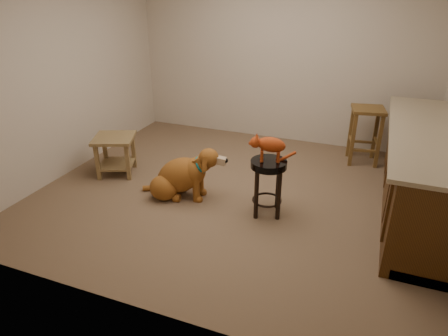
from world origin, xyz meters
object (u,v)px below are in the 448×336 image
at_px(wood_stool, 365,134).
at_px(padded_stool, 268,176).
at_px(tabby_kitten, 269,145).
at_px(golden_retriever, 181,176).
at_px(side_table, 115,150).

bearing_deg(wood_stool, padded_stool, -115.55).
height_order(padded_stool, tabby_kitten, tabby_kitten).
bearing_deg(wood_stool, golden_retriever, -136.65).
relative_size(golden_retriever, tabby_kitten, 2.29).
distance_m(wood_stool, tabby_kitten, 2.04).
xyz_separation_m(padded_stool, wood_stool, (0.86, 1.80, -0.04)).
distance_m(padded_stool, golden_retriever, 1.05).
distance_m(padded_stool, tabby_kitten, 0.35).
bearing_deg(golden_retriever, side_table, 159.44).
distance_m(golden_retriever, tabby_kitten, 1.16).
height_order(wood_stool, tabby_kitten, tabby_kitten).
height_order(golden_retriever, tabby_kitten, tabby_kitten).
bearing_deg(side_table, padded_stool, -6.65).
distance_m(wood_stool, side_table, 3.33).
bearing_deg(golden_retriever, tabby_kitten, -8.59).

